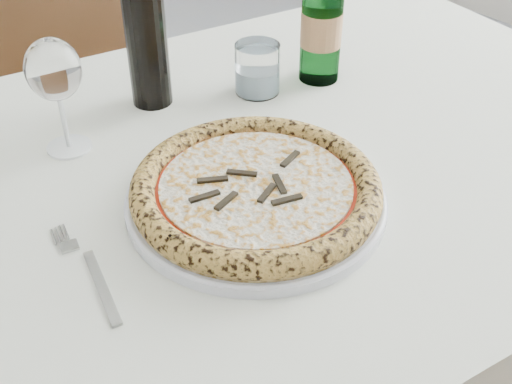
% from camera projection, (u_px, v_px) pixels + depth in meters
% --- Properties ---
extents(dining_table, '(1.58, 1.05, 0.76)m').
position_uv_depth(dining_table, '(215.00, 216.00, 0.95)').
color(dining_table, brown).
rests_on(dining_table, floor).
extents(chair_far, '(0.58, 0.58, 0.93)m').
position_uv_depth(chair_far, '(66.00, 80.00, 1.59)').
color(chair_far, brown).
rests_on(chair_far, floor).
extents(plate, '(0.34, 0.34, 0.02)m').
position_uv_depth(plate, '(256.00, 199.00, 0.83)').
color(plate, white).
rests_on(plate, dining_table).
extents(pizza, '(0.32, 0.32, 0.03)m').
position_uv_depth(pizza, '(256.00, 188.00, 0.82)').
color(pizza, '#E4C67D').
rests_on(pizza, plate).
extents(fork, '(0.04, 0.18, 0.00)m').
position_uv_depth(fork, '(90.00, 273.00, 0.73)').
color(fork, '#A1A1A1').
rests_on(fork, dining_table).
extents(wine_glass, '(0.08, 0.08, 0.17)m').
position_uv_depth(wine_glass, '(54.00, 73.00, 0.87)').
color(wine_glass, white).
rests_on(wine_glass, dining_table).
extents(tumbler, '(0.07, 0.07, 0.08)m').
position_uv_depth(tumbler, '(257.00, 72.00, 1.06)').
color(tumbler, white).
rests_on(tumbler, dining_table).
extents(beer_bottle, '(0.07, 0.07, 0.27)m').
position_uv_depth(beer_bottle, '(322.00, 19.00, 1.05)').
color(beer_bottle, '#3A8048').
rests_on(beer_bottle, dining_table).
extents(wine_bottle, '(0.06, 0.06, 0.26)m').
position_uv_depth(wine_bottle, '(146.00, 37.00, 0.98)').
color(wine_bottle, black).
rests_on(wine_bottle, dining_table).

